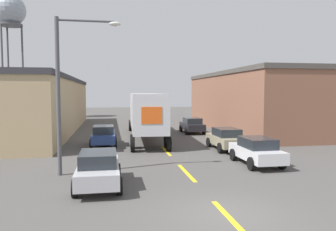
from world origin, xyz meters
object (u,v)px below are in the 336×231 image
water_tower (9,12)px  street_lamp (67,83)px  parked_car_right_mid (226,138)px  parked_car_left_far (104,135)px  semi_truck (145,111)px  parked_car_right_far (192,125)px  parked_car_left_near (98,168)px  parked_car_right_near (256,150)px

water_tower → street_lamp: 40.76m
parked_car_right_mid → parked_car_left_far: same height
semi_truck → parked_car_right_far: 5.93m
parked_car_right_mid → water_tower: (-22.75, 31.57, 15.23)m
parked_car_right_far → parked_car_right_mid: size_ratio=1.00×
parked_car_left_near → parked_car_left_far: (0.00, 11.05, 0.00)m
parked_car_left_far → parked_car_right_near: bearing=-43.7°
semi_truck → water_tower: size_ratio=0.83×
parked_car_right_near → water_tower: 45.59m
parked_car_right_near → street_lamp: street_lamp is taller
parked_car_right_far → parked_car_right_mid: 9.72m
semi_truck → parked_car_right_mid: semi_truck is taller
parked_car_left_near → street_lamp: 4.65m
parked_car_right_far → water_tower: size_ratio=0.22×
parked_car_left_far → street_lamp: bearing=-99.9°
parked_car_right_far → parked_car_right_near: bearing=-90.0°
parked_car_right_mid → parked_car_right_far: bearing=90.0°
parked_car_right_near → street_lamp: 10.73m
semi_truck → water_tower: bearing=128.4°
parked_car_right_mid → street_lamp: bearing=-151.7°
parked_car_right_mid → street_lamp: (-10.06, -5.41, 3.70)m
parked_car_left_near → parked_car_right_far: bearing=64.0°
parked_car_left_near → street_lamp: (-1.52, 2.37, 3.70)m
semi_truck → parked_car_left_far: size_ratio=3.80×
parked_car_right_far → parked_car_right_near: size_ratio=1.00×
semi_truck → water_tower: (-17.76, 24.65, 13.67)m
parked_car_right_near → semi_truck: bearing=112.9°
parked_car_right_near → parked_car_left_near: bearing=-161.3°
semi_truck → parked_car_right_far: size_ratio=3.80×
parked_car_left_near → parked_car_left_far: bearing=90.0°
parked_car_left_near → parked_car_right_mid: bearing=42.4°
water_tower → street_lamp: (12.69, -36.98, -11.54)m
parked_car_right_mid → parked_car_left_far: 9.14m
semi_truck → parked_car_left_far: (-3.54, -3.66, -1.56)m
semi_truck → street_lamp: (-5.06, -12.33, 2.13)m
water_tower → parked_car_right_far: bearing=-43.8°
parked_car_right_far → street_lamp: bearing=-123.6°
parked_car_left_near → water_tower: size_ratio=0.22×
semi_truck → parked_car_right_far: bearing=31.9°
parked_car_right_near → street_lamp: (-10.06, -0.52, 3.70)m
parked_car_right_mid → street_lamp: street_lamp is taller
water_tower → semi_truck: bearing=-54.2°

